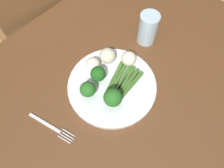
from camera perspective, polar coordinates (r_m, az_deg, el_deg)
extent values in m
cube|color=#B7A88E|center=(1.42, 0.64, -14.68)|extent=(6.00, 6.00, 0.02)
cube|color=brown|center=(0.73, 1.20, -1.94)|extent=(1.25, 0.92, 0.04)
cylinder|color=brown|center=(1.44, 4.40, 16.68)|extent=(0.07, 0.07, 0.70)
cube|color=olive|center=(1.31, -19.54, 14.05)|extent=(0.43, 0.43, 0.02)
cube|color=olive|center=(1.04, -17.45, 16.53)|extent=(0.38, 0.06, 0.40)
cylinder|color=olive|center=(1.63, -15.41, 15.04)|extent=(0.04, 0.04, 0.45)
cylinder|color=olive|center=(1.58, -25.26, 7.90)|extent=(0.04, 0.04, 0.45)
cylinder|color=olive|center=(1.43, -7.53, 8.19)|extent=(0.04, 0.04, 0.45)
cylinder|color=olive|center=(1.37, -18.45, -0.11)|extent=(0.04, 0.04, 0.45)
cylinder|color=white|center=(0.71, 0.00, -0.47)|extent=(0.30, 0.30, 0.01)
cube|color=#3D6626|center=(0.70, 5.20, -0.40)|extent=(0.13, 0.02, 0.01)
cube|color=#3D6626|center=(0.70, 4.44, 0.25)|extent=(0.13, 0.03, 0.01)
cube|color=#3D6626|center=(0.70, 3.60, 0.80)|extent=(0.13, 0.04, 0.01)
cube|color=#3D6626|center=(0.71, 2.69, 1.24)|extent=(0.13, 0.04, 0.01)
cube|color=#3D6626|center=(0.71, 1.76, 1.62)|extent=(0.13, 0.05, 0.01)
cube|color=#3D6626|center=(0.71, 0.80, 1.93)|extent=(0.12, 0.05, 0.01)
cylinder|color=#568E33|center=(0.67, 0.24, -4.78)|extent=(0.02, 0.02, 0.02)
sphere|color=#286B23|center=(0.64, 0.25, -3.66)|extent=(0.06, 0.06, 0.06)
cylinder|color=#568E33|center=(0.68, -6.35, -2.46)|extent=(0.02, 0.02, 0.02)
sphere|color=#286B23|center=(0.66, -6.59, -1.44)|extent=(0.05, 0.05, 0.05)
cylinder|color=#4C7F2B|center=(0.71, -3.67, 1.61)|extent=(0.02, 0.02, 0.02)
sphere|color=#1E5B1C|center=(0.68, -3.80, 2.75)|extent=(0.05, 0.05, 0.05)
sphere|color=silver|center=(0.73, 4.60, 6.90)|extent=(0.05, 0.05, 0.05)
sphere|color=beige|center=(0.73, -1.17, 7.66)|extent=(0.06, 0.06, 0.06)
sphere|color=white|center=(0.72, -5.29, 5.31)|extent=(0.05, 0.05, 0.05)
cube|color=silver|center=(0.70, -17.76, -10.06)|extent=(0.04, 0.12, 0.00)
cube|color=silver|center=(0.67, -12.84, -14.47)|extent=(0.01, 0.04, 0.00)
cube|color=silver|center=(0.67, -12.44, -13.91)|extent=(0.01, 0.04, 0.00)
cube|color=silver|center=(0.67, -12.04, -13.35)|extent=(0.01, 0.04, 0.00)
cube|color=silver|center=(0.67, -11.64, -12.79)|extent=(0.01, 0.04, 0.00)
cylinder|color=silver|center=(0.79, 9.67, 14.60)|extent=(0.07, 0.07, 0.12)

